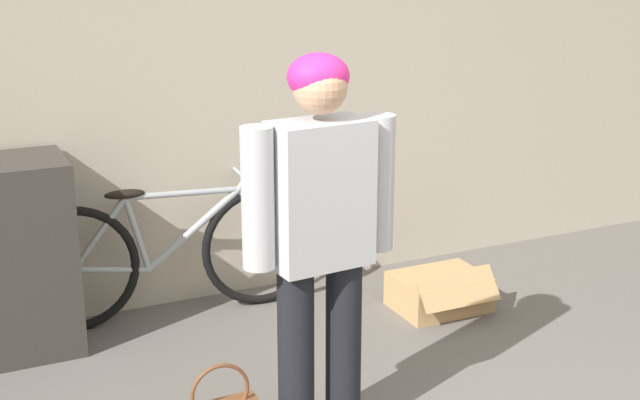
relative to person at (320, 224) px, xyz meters
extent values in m
cube|color=#B7AD99|center=(0.29, 1.73, 0.33)|extent=(8.00, 0.06, 2.60)
cube|color=white|center=(0.84, 1.70, -0.62)|extent=(0.08, 0.01, 0.12)
cylinder|color=black|center=(-0.11, 0.00, -0.57)|extent=(0.15, 0.15, 0.80)
cylinder|color=black|center=(0.11, 0.00, -0.57)|extent=(0.15, 0.15, 0.80)
cube|color=#B2B2B7|center=(0.00, 0.00, 0.13)|extent=(0.42, 0.25, 0.60)
cylinder|color=#B2B2B7|center=(-0.27, 0.00, 0.14)|extent=(0.13, 0.13, 0.57)
cylinder|color=#B2B2B7|center=(0.27, 0.00, 0.14)|extent=(0.13, 0.13, 0.57)
sphere|color=tan|center=(0.00, 0.00, 0.56)|extent=(0.22, 0.22, 0.22)
ellipsoid|color=#EA2884|center=(0.00, 0.01, 0.60)|extent=(0.25, 0.23, 0.18)
torus|color=black|center=(-0.75, 1.53, -0.61)|extent=(0.72, 0.10, 0.71)
torus|color=black|center=(0.31, 1.46, -0.61)|extent=(0.72, 0.10, 0.71)
cylinder|color=#999EA3|center=(-0.55, 1.52, -0.64)|extent=(0.41, 0.06, 0.09)
cylinder|color=#999EA3|center=(-0.60, 1.52, -0.43)|extent=(0.33, 0.06, 0.40)
cylinder|color=#999EA3|center=(-0.40, 1.51, -0.45)|extent=(0.14, 0.04, 0.44)
cylinder|color=#999EA3|center=(-0.08, 1.49, -0.46)|extent=(0.56, 0.08, 0.44)
cylinder|color=#999EA3|center=(-0.13, 1.49, -0.25)|extent=(0.64, 0.08, 0.05)
cylinder|color=#999EA3|center=(0.25, 1.46, -0.44)|extent=(0.16, 0.05, 0.37)
cylinder|color=#999EA3|center=(0.21, 1.46, -0.23)|extent=(0.07, 0.04, 0.08)
cylinder|color=#999EA3|center=(0.23, 1.46, -0.20)|extent=(0.06, 0.46, 0.02)
ellipsoid|color=black|center=(-0.45, 1.51, -0.22)|extent=(0.23, 0.10, 0.05)
torus|color=brown|center=(-0.45, 0.00, -0.65)|extent=(0.25, 0.02, 0.25)
cube|color=tan|center=(1.22, 0.95, -0.87)|extent=(0.52, 0.39, 0.20)
cube|color=tan|center=(1.22, 0.76, -0.78)|extent=(0.49, 0.14, 0.17)
camera|label=1|loc=(-1.46, -3.09, 1.13)|focal=50.00mm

